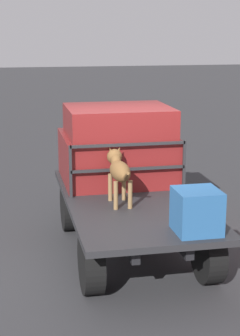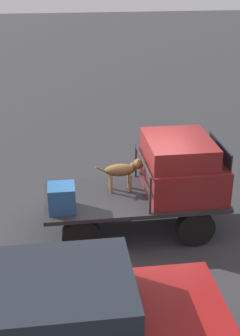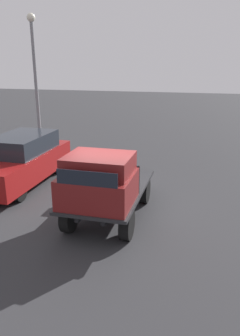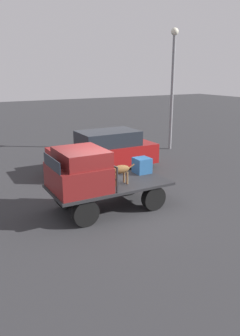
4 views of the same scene
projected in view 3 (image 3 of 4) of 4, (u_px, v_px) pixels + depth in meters
name	position (u px, v px, depth m)	size (l,w,h in m)	color
ground_plane	(110.00, 215.00, 9.10)	(80.00, 80.00, 0.00)	#2D2D30
flatbed_truck	(110.00, 196.00, 8.92)	(3.63, 1.80, 0.81)	black
truck_cab	(98.00, 181.00, 7.79)	(1.51, 1.68, 1.16)	maroon
truck_headboard	(108.00, 173.00, 8.53)	(0.04, 1.68, 0.75)	#232326
dog	(119.00, 170.00, 8.81)	(1.03, 0.26, 0.72)	brown
cargo_crate	(109.00, 163.00, 10.22)	(0.51, 0.51, 0.51)	#235184
parked_sedan	(21.00, 160.00, 11.27)	(4.50, 1.75, 1.69)	black
light_pole_near	(35.00, 69.00, 15.39)	(0.38, 0.38, 6.17)	gray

